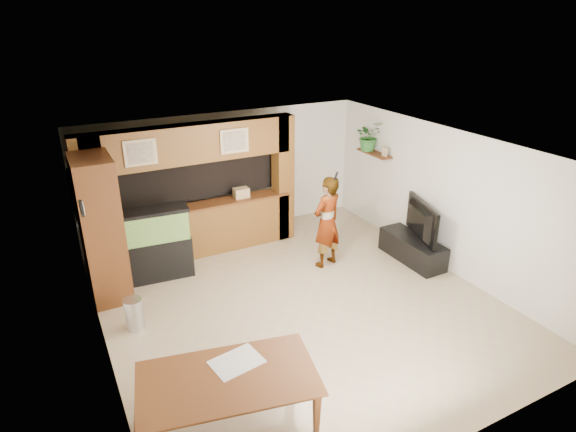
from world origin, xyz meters
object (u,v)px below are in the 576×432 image
aquarium (156,245)px  television (415,221)px  dining_table (230,404)px  pantry_cabinet (101,229)px  person (327,222)px

aquarium → television: size_ratio=1.06×
aquarium → dining_table: aquarium is taller
pantry_cabinet → dining_table: pantry_cabinet is taller
dining_table → pantry_cabinet: bearing=113.4°
aquarium → television: aquarium is taller
pantry_cabinet → dining_table: 3.82m
aquarium → television: bearing=-15.0°
television → dining_table: television is taller
aquarium → person: (2.91, -1.01, 0.23)m
pantry_cabinet → television: pantry_cabinet is taller
pantry_cabinet → person: size_ratio=1.38×
television → dining_table: size_ratio=0.63×
television → pantry_cabinet: bearing=93.6°
aquarium → dining_table: size_ratio=0.66×
aquarium → person: person is taller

